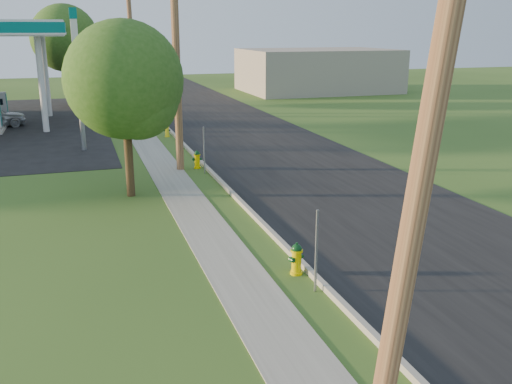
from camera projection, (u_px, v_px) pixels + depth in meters
road at (361, 204)px, 19.89m from camera, size 8.00×120.00×0.02m
curb at (252, 213)px, 18.71m from camera, size 0.15×120.00×0.15m
sidewalk at (200, 220)px, 18.22m from camera, size 1.50×120.00×0.03m
utility_pole_near at (430, 123)px, 7.00m from camera, size 1.40×0.32×9.48m
utility_pole_mid at (176, 53)px, 23.45m from camera, size 1.40×0.32×9.80m
utility_pole_far at (132, 45)px, 39.99m from camera, size 1.40×0.32×9.50m
sign_post_near at (316, 251)px, 13.07m from camera, size 0.05×0.04×2.00m
sign_post_mid at (204, 150)px, 23.88m from camera, size 0.05×0.04×2.00m
sign_post_far at (161, 112)px, 35.06m from camera, size 0.05×0.04×2.00m
fuel_pump_se at (0, 110)px, 37.62m from camera, size 1.20×3.20×1.90m
price_pylon at (75, 39)px, 27.23m from camera, size 0.34×2.04×6.85m
distant_building at (318, 70)px, 55.32m from camera, size 14.00×10.00×4.00m
tree_verge at (127, 85)px, 19.81m from camera, size 4.14×4.14×6.28m
tree_lot at (66, 41)px, 43.96m from camera, size 5.13×5.13×7.78m
hydrant_near at (297, 259)px, 14.17m from camera, size 0.43×0.39×0.84m
hydrant_mid at (197, 159)px, 24.97m from camera, size 0.42×0.38×0.81m
hydrant_far at (167, 130)px, 32.23m from camera, size 0.39×0.35×0.75m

